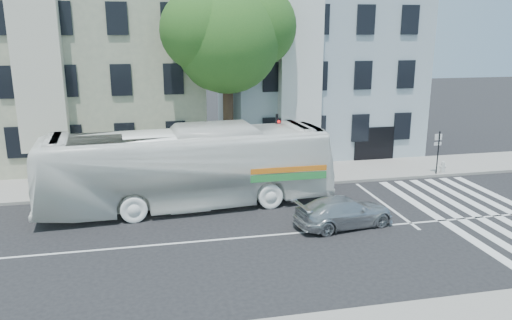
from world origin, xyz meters
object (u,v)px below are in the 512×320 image
object	(u,v)px
sedan	(344,212)
traffic_signal	(277,141)
bus	(188,167)
fire_hydrant	(443,167)

from	to	relation	value
sedan	traffic_signal	xyz separation A→B (m)	(-1.49, 5.59, 1.89)
bus	traffic_signal	distance (m)	5.04
sedan	traffic_signal	world-z (taller)	traffic_signal
bus	fire_hydrant	xyz separation A→B (m)	(14.49, 2.09, -1.37)
bus	sedan	distance (m)	7.39
traffic_signal	sedan	bearing A→B (deg)	-69.86
bus	traffic_signal	xyz separation A→B (m)	(4.69, 1.73, 0.65)
bus	sedan	bearing A→B (deg)	-126.35
fire_hydrant	sedan	bearing A→B (deg)	-144.44
sedan	fire_hydrant	bearing A→B (deg)	-63.53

